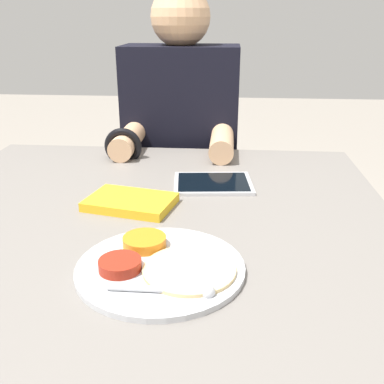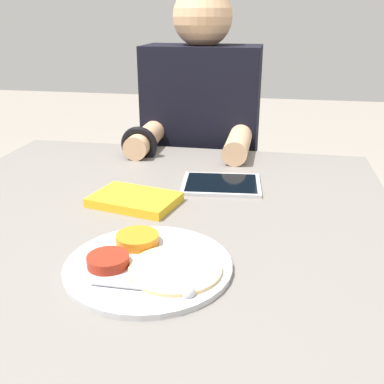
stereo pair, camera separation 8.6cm
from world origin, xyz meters
name	(u,v)px [view 1 (the left image)]	position (x,y,z in m)	size (l,w,h in m)	color
dining_table	(149,366)	(0.00, 0.00, 0.39)	(1.06, 1.05, 0.77)	slate
thali_tray	(160,266)	(0.07, -0.20, 0.78)	(0.28, 0.28, 0.03)	#B7BABF
red_notebook	(131,203)	(-0.04, 0.06, 0.78)	(0.21, 0.16, 0.02)	silver
tablet_device	(213,183)	(0.14, 0.21, 0.78)	(0.20, 0.17, 0.01)	#B7B7BC
person_diner	(182,186)	(0.01, 0.67, 0.59)	(0.39, 0.42, 1.25)	black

